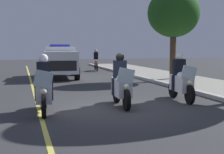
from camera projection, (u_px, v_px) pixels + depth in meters
ground_plane at (119, 107)px, 10.56m from camera, size 80.00×80.00×0.00m
lane_stripe_center at (39, 111)px, 9.91m from camera, size 48.00×0.12×0.01m
police_motorcycle_lead_left at (44, 89)px, 9.68m from camera, size 2.14×0.62×1.72m
police_motorcycle_lead_right at (121, 85)px, 10.74m from camera, size 2.14×0.62×1.72m
police_motorcycle_trailing at (181, 81)px, 11.85m from camera, size 2.14×0.62×1.72m
police_suv at (60, 61)px, 20.39m from camera, size 5.03×2.36×2.05m
cyclist_background at (96, 60)px, 26.04m from camera, size 1.76×0.34×1.69m
tree_far_back at (174, 13)px, 18.62m from camera, size 2.91×2.91×5.06m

